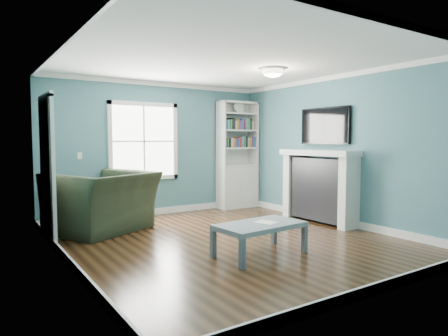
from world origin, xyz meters
TOP-DOWN VIEW (x-y plane):
  - floor at (0.00, 0.00)m, footprint 5.00×5.00m
  - room_walls at (0.00, 0.00)m, footprint 5.00×5.00m
  - trim at (0.00, 0.00)m, footprint 4.50×5.00m
  - window at (-0.30, 2.49)m, footprint 1.40×0.06m
  - bookshelf at (1.77, 2.30)m, footprint 0.90×0.35m
  - fireplace at (2.08, 0.20)m, footprint 0.44×1.58m
  - tv at (2.20, 0.20)m, footprint 0.06×1.10m
  - door at (-2.22, 1.40)m, footprint 0.12×0.98m
  - ceiling_fixture at (0.90, 0.10)m, footprint 0.38×0.38m
  - light_switch at (-1.50, 2.48)m, footprint 0.08×0.01m
  - recliner at (-1.36, 1.60)m, footprint 1.75×1.52m
  - coffee_table at (-0.08, -0.84)m, footprint 1.19×0.72m
  - paper_sheet at (0.02, -0.84)m, footprint 0.27×0.31m

SIDE VIEW (x-z plane):
  - floor at x=0.00m, z-range 0.00..0.00m
  - coffee_table at x=-0.08m, z-range 0.15..0.57m
  - paper_sheet at x=0.02m, z-range 0.41..0.42m
  - fireplace at x=2.08m, z-range -0.01..1.29m
  - recliner at x=-1.36m, z-range 0.00..1.29m
  - bookshelf at x=1.77m, z-range -0.23..2.08m
  - door at x=-2.22m, z-range -0.01..2.16m
  - light_switch at x=-1.50m, z-range 1.14..1.26m
  - trim at x=0.00m, z-range -0.06..2.54m
  - window at x=-0.30m, z-range 0.70..2.20m
  - room_walls at x=0.00m, z-range -0.92..4.08m
  - tv at x=2.20m, z-range 1.40..2.05m
  - ceiling_fixture at x=0.90m, z-range 2.47..2.63m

